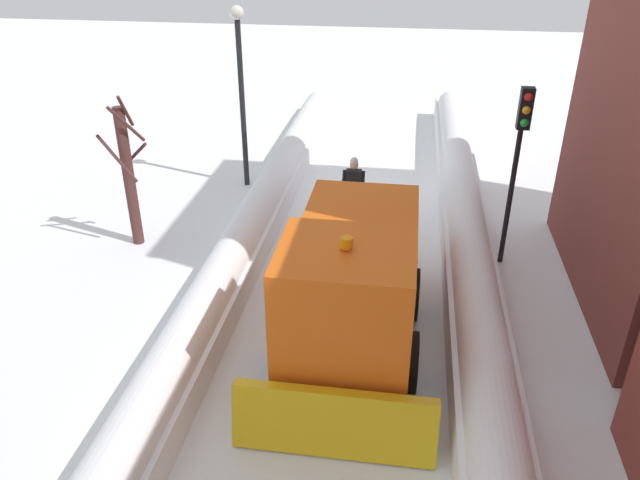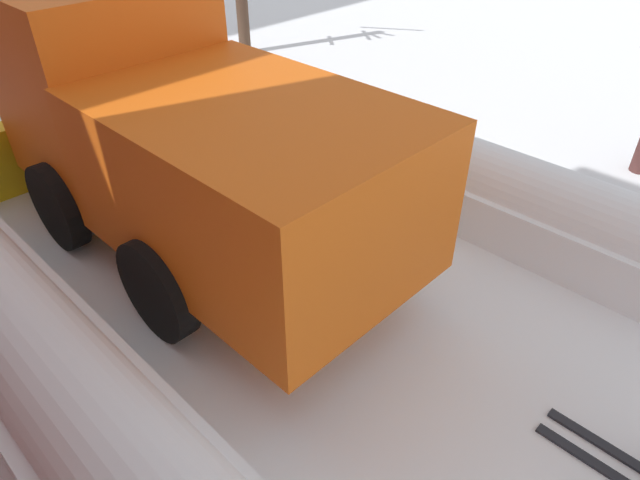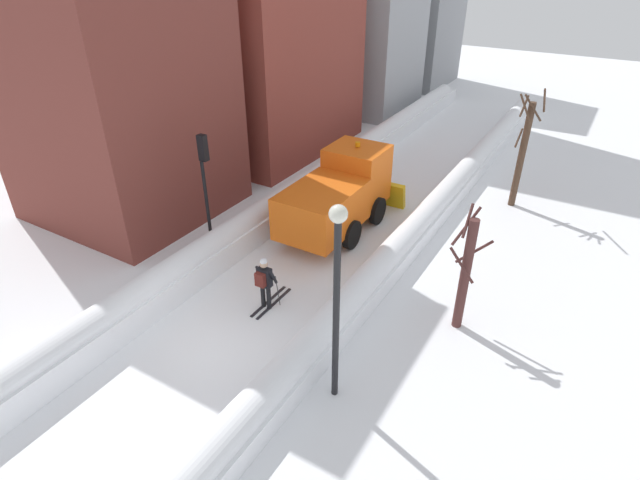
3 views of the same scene
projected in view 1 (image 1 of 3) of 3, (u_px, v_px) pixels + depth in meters
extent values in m
plane|color=white|center=(321.00, 419.00, 10.35)|extent=(80.00, 80.00, 0.00)
cube|color=white|center=(487.00, 418.00, 9.80)|extent=(1.10, 36.00, 0.85)
cylinder|color=white|center=(490.00, 398.00, 9.60)|extent=(0.90, 34.20, 0.90)
cube|color=white|center=(168.00, 389.00, 10.55)|extent=(1.10, 36.00, 0.63)
cylinder|color=white|center=(166.00, 375.00, 10.40)|extent=(0.90, 34.20, 0.90)
cube|color=orange|center=(359.00, 250.00, 12.66)|extent=(2.30, 3.40, 1.60)
cube|color=orange|center=(345.00, 310.00, 10.14)|extent=(2.20, 2.00, 2.30)
cube|color=black|center=(338.00, 318.00, 9.06)|extent=(1.85, 0.06, 1.01)
cube|color=gold|center=(334.00, 423.00, 9.53)|extent=(3.20, 0.46, 1.13)
cylinder|color=orange|center=(347.00, 243.00, 9.54)|extent=(0.20, 0.20, 0.18)
cylinder|color=black|center=(410.00, 362.00, 10.82)|extent=(0.25, 1.10, 1.10)
cylinder|color=black|center=(283.00, 350.00, 11.12)|extent=(0.25, 1.10, 1.10)
cylinder|color=black|center=(412.00, 294.00, 12.73)|extent=(0.25, 1.10, 1.10)
cylinder|color=black|center=(303.00, 285.00, 13.03)|extent=(0.25, 1.10, 1.10)
cylinder|color=black|center=(357.00, 205.00, 16.93)|extent=(0.14, 0.14, 0.82)
cylinder|color=black|center=(349.00, 205.00, 16.96)|extent=(0.14, 0.14, 0.82)
cube|color=black|center=(354.00, 181.00, 16.60)|extent=(0.42, 0.26, 0.62)
cube|color=#591E19|center=(354.00, 177.00, 16.77)|extent=(0.32, 0.16, 0.44)
sphere|color=tan|center=(354.00, 165.00, 16.38)|extent=(0.24, 0.24, 0.24)
sphere|color=silver|center=(354.00, 161.00, 16.33)|extent=(0.22, 0.22, 0.22)
cylinder|color=black|center=(363.00, 182.00, 16.47)|extent=(0.09, 0.33, 0.56)
cylinder|color=black|center=(344.00, 181.00, 16.53)|extent=(0.09, 0.33, 0.56)
cube|color=black|center=(356.00, 222.00, 16.90)|extent=(0.09, 1.80, 0.03)
cube|color=black|center=(348.00, 222.00, 16.93)|extent=(0.09, 1.80, 0.03)
cylinder|color=#262628|center=(363.00, 203.00, 16.62)|extent=(0.02, 0.19, 1.19)
cylinder|color=#262628|center=(341.00, 201.00, 16.70)|extent=(0.02, 0.19, 1.19)
cylinder|color=black|center=(510.00, 198.00, 14.24)|extent=(0.12, 0.12, 3.41)
cube|color=black|center=(525.00, 108.00, 13.10)|extent=(0.28, 0.24, 0.90)
sphere|color=red|center=(528.00, 97.00, 12.85)|extent=(0.18, 0.18, 0.18)
sphere|color=gold|center=(526.00, 110.00, 12.98)|extent=(0.18, 0.18, 0.18)
sphere|color=green|center=(524.00, 123.00, 13.12)|extent=(0.18, 0.18, 0.18)
cylinder|color=black|center=(243.00, 107.00, 18.11)|extent=(0.16, 0.16, 4.93)
sphere|color=silver|center=(237.00, 13.00, 16.86)|extent=(0.40, 0.40, 0.40)
cylinder|color=#4F2C29|center=(129.00, 178.00, 15.06)|extent=(0.28, 0.28, 3.56)
cylinder|color=#4F2C29|center=(117.00, 159.00, 14.50)|extent=(0.98, 0.26, 1.11)
cylinder|color=#4F2C29|center=(125.00, 111.00, 14.24)|extent=(0.09, 0.57, 0.85)
cylinder|color=#4F2C29|center=(134.00, 156.00, 15.07)|extent=(0.87, 0.33, 0.82)
cylinder|color=#4F2C29|center=(126.00, 124.00, 14.21)|extent=(0.53, 0.75, 1.05)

